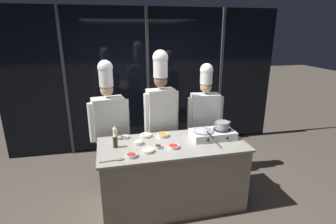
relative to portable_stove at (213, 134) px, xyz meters
The scene contains 20 objects.
ground_plane 1.12m from the portable_stove, behind, with size 24.00×24.00×0.00m, color brown.
window_wall_back 2.03m from the portable_stove, 106.81° to the left, with size 5.29×0.09×2.70m.
demo_counter 0.77m from the portable_stove, behind, with size 1.90×0.85×0.90m.
portable_stove is the anchor object (origin of this frame).
frying_pan 0.16m from the portable_stove, behind, with size 0.28×0.48×0.05m.
stock_pot 0.18m from the portable_stove, ahead, with size 0.22×0.19×0.11m.
squeeze_bottle_soy 1.30m from the portable_stove, behind, with size 0.06×0.06×0.19m.
squeeze_bottle_oil 1.31m from the portable_stove, 169.40° to the left, with size 0.06×0.06×0.20m.
prep_bowl_chili_flakes 1.17m from the portable_stove, 164.69° to the right, with size 0.13×0.13×0.04m.
prep_bowl_bean_sprouts 1.01m from the portable_stove, behind, with size 0.12×0.12×0.04m.
prep_bowl_carrots 0.68m from the portable_stove, 163.49° to the left, with size 0.17×0.17×0.04m.
prep_bowl_soy_glaze 0.79m from the portable_stove, 169.42° to the right, with size 0.10×0.10×0.03m.
prep_bowl_chicken 0.91m from the portable_stove, 164.48° to the left, with size 0.16×0.16×0.04m.
prep_bowl_bell_pepper 0.62m from the portable_stove, 162.47° to the right, with size 0.14×0.14×0.04m.
prep_bowl_noodles 0.95m from the portable_stove, 166.38° to the right, with size 0.16×0.16×0.03m.
prep_bowl_shrimp 1.19m from the portable_stove, 167.61° to the left, with size 0.11×0.11×0.04m.
serving_spoon_solid 1.34m from the portable_stove, 164.67° to the right, with size 0.28×0.06×0.02m.
chef_head 1.50m from the portable_stove, 155.09° to the left, with size 0.58×0.31×1.91m.
chef_sous 0.87m from the portable_stove, 135.32° to the left, with size 0.53×0.25×2.04m.
chef_line 0.66m from the portable_stove, 78.55° to the left, with size 0.57×0.27×1.82m.
Camera 1 is at (-0.77, -3.00, 2.32)m, focal length 28.00 mm.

